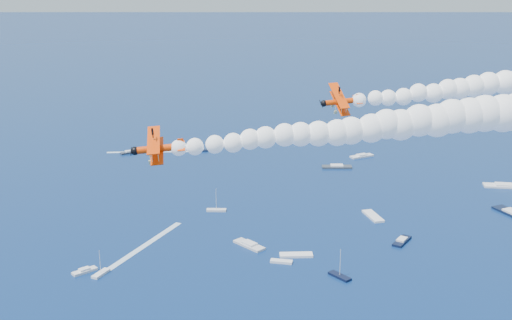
% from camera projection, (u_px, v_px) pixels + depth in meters
% --- Properties ---
extents(biplane_lead, '(10.24, 11.18, 7.67)m').
position_uv_depth(biplane_lead, '(341.00, 102.00, 115.11)').
color(biplane_lead, '#EA3D04').
extents(biplane_trail, '(11.23, 12.45, 7.68)m').
position_uv_depth(biplane_trail, '(159.00, 149.00, 100.97)').
color(biplane_trail, '#F83E05').
extents(smoke_trail_trail, '(65.71, 53.27, 11.22)m').
position_uv_depth(smoke_trail_trail, '(369.00, 127.00, 103.54)').
color(smoke_trail_trail, white).
extents(spectator_boats, '(234.01, 180.54, 0.70)m').
position_uv_depth(spectator_boats, '(422.00, 230.00, 216.14)').
color(spectator_boats, white).
rests_on(spectator_boats, ground).
extents(boat_wakes, '(209.12, 121.17, 0.04)m').
position_uv_depth(boat_wakes, '(292.00, 190.00, 253.43)').
color(boat_wakes, white).
rests_on(boat_wakes, ground).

